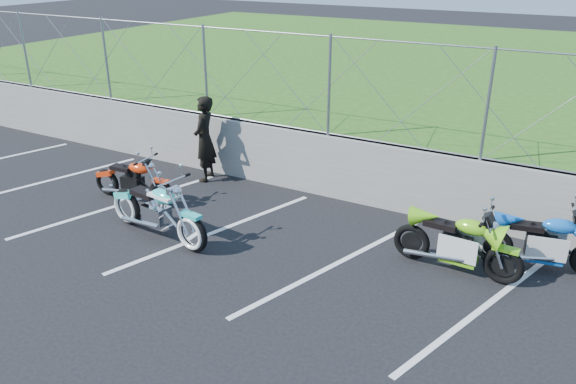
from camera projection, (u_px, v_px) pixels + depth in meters
The scene contains 10 objects.
ground at pixel (183, 255), 9.50m from camera, with size 90.00×90.00×0.00m, color black.
retaining_wall at pixel (285, 158), 12.05m from camera, with size 30.00×0.22×1.30m, color slate.
grass_field at pixel (423, 75), 20.07m from camera, with size 30.00×20.00×1.30m, color #275316.
chain_link_fence at pixel (285, 81), 11.40m from camera, with size 28.00×0.03×2.00m.
parking_lines at pixel (274, 246), 9.76m from camera, with size 18.29×4.31×0.01m.
cruiser_turquoise at pixel (158, 213), 9.88m from camera, with size 2.42×0.76×1.21m.
naked_orange at pixel (134, 182), 11.39m from camera, with size 1.97×0.67×0.98m.
sportbike_green at pixel (459, 245), 8.84m from camera, with size 2.09×0.74×1.08m.
sportbike_blue at pixel (545, 245), 8.88m from camera, with size 2.02×0.72×1.05m.
person_standing at pixel (205, 139), 12.27m from camera, with size 0.69×0.45×1.90m, color black.
Camera 1 is at (5.61, -6.38, 4.72)m, focal length 35.00 mm.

